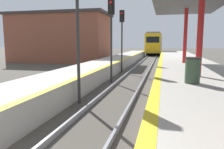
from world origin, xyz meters
TOP-DOWN VIEW (x-y plane):
  - train at (0.00, 47.59)m, footprint 2.79×20.85m
  - signal_near at (-1.30, 6.55)m, footprint 0.36×0.31m
  - signal_mid at (-1.11, 11.18)m, footprint 0.36×0.31m
  - signal_far at (-1.36, 15.81)m, footprint 0.36×0.31m
  - trash_bin at (2.91, 7.08)m, footprint 0.56×0.56m
  - station_building at (-10.83, 24.35)m, footprint 12.32×6.18m

SIDE VIEW (x-z plane):
  - trash_bin at x=2.91m, z-range 0.89..1.83m
  - train at x=0.00m, z-range 0.04..4.31m
  - station_building at x=-10.83m, z-range 0.01..5.96m
  - signal_near at x=-1.30m, z-range 0.94..5.78m
  - signal_mid at x=-1.11m, z-range 0.94..5.78m
  - signal_far at x=-1.36m, z-range 0.94..5.78m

